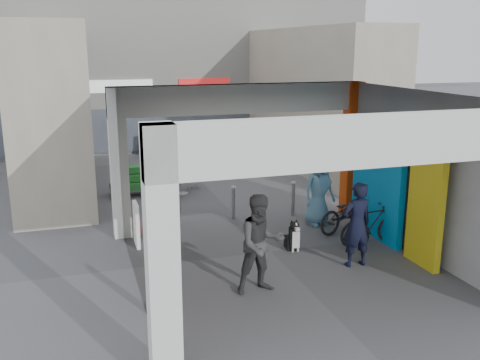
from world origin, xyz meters
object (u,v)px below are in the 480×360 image
object	(u,v)px
man_back_turned	(261,244)
bicycle_front	(348,212)
cafe_set	(175,182)
border_collie	(293,238)
bicycle_rear	(371,224)
man_elderly	(319,190)
white_van	(191,136)
produce_stand	(132,184)
man_with_dog	(357,224)
man_crates	(218,147)

from	to	relation	value
man_back_turned	bicycle_front	size ratio (longest dim) A/B	1.02
bicycle_front	cafe_set	bearing A→B (deg)	17.01
border_collie	bicycle_rear	size ratio (longest dim) A/B	0.45
border_collie	man_back_turned	xyz separation A→B (m)	(-1.37, -1.71, 0.64)
border_collie	bicycle_rear	xyz separation A→B (m)	(1.80, -0.23, 0.20)
man_back_turned	man_elderly	size ratio (longest dim) A/B	1.03
border_collie	man_back_turned	bearing A→B (deg)	-121.42
cafe_set	man_elderly	world-z (taller)	man_elderly
bicycle_front	white_van	size ratio (longest dim) A/B	0.44
man_elderly	bicycle_rear	world-z (taller)	man_elderly
produce_stand	bicycle_front	bearing A→B (deg)	-49.30
border_collie	man_with_dog	distance (m)	1.58
man_elderly	cafe_set	bearing A→B (deg)	113.38
border_collie	man_elderly	distance (m)	2.04
border_collie	man_back_turned	size ratio (longest dim) A/B	0.39
bicycle_front	white_van	xyz separation A→B (m)	(-1.50, 10.77, 0.23)
bicycle_rear	white_van	distance (m)	11.88
white_van	produce_stand	bearing A→B (deg)	131.28
man_crates	man_with_dog	bearing A→B (deg)	69.06
bicycle_front	white_van	world-z (taller)	white_van
cafe_set	white_van	xyz separation A→B (m)	(1.83, 5.97, 0.39)
cafe_set	white_van	bearing A→B (deg)	72.97
man_back_turned	cafe_set	bearing A→B (deg)	88.40
bicycle_rear	man_elderly	bearing A→B (deg)	12.43
cafe_set	border_collie	xyz separation A→B (m)	(1.57, -5.57, -0.03)
man_crates	border_collie	bearing A→B (deg)	63.09
border_collie	man_crates	xyz separation A→B (m)	(0.40, 7.75, 0.63)
bicycle_front	white_van	bearing A→B (deg)	-9.87
man_with_dog	produce_stand	bearing A→B (deg)	-63.37
man_elderly	white_van	world-z (taller)	man_elderly
cafe_set	man_with_dog	bearing A→B (deg)	-70.09
border_collie	man_elderly	bearing A→B (deg)	55.56
produce_stand	white_van	distance (m)	6.74
bicycle_front	produce_stand	bearing A→B (deg)	26.11
border_collie	bicycle_rear	bearing A→B (deg)	-0.04
cafe_set	bicycle_rear	xyz separation A→B (m)	(3.37, -5.80, 0.16)
cafe_set	man_elderly	xyz separation A→B (m)	(2.87, -4.12, 0.57)
produce_stand	border_collie	bearing A→B (deg)	-65.99
cafe_set	white_van	world-z (taller)	white_van
bicycle_front	man_back_turned	bearing A→B (deg)	110.67
man_back_turned	bicycle_front	bearing A→B (deg)	35.31
bicycle_rear	white_van	world-z (taller)	white_van
man_back_turned	man_elderly	distance (m)	4.14
man_elderly	white_van	bearing A→B (deg)	84.38
white_van	man_crates	bearing A→B (deg)	161.15
border_collie	man_crates	bearing A→B (deg)	94.36
man_crates	white_van	xyz separation A→B (m)	(-0.14, 3.80, -0.21)
man_with_dog	man_back_turned	bearing A→B (deg)	11.06
border_collie	white_van	distance (m)	11.55
produce_stand	man_with_dog	bearing A→B (deg)	-64.25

